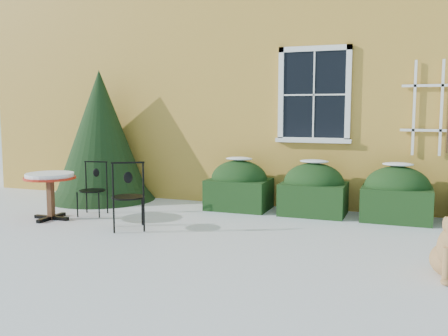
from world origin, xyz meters
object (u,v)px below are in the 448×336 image
at_px(bistro_table, 50,181).
at_px(patio_chair_near, 128,195).
at_px(patio_chair_far, 93,188).
at_px(evergreen_shrub, 101,148).

distance_m(bistro_table, patio_chair_near, 1.52).
bearing_deg(bistro_table, patio_chair_near, -6.32).
relative_size(bistro_table, patio_chair_near, 0.79).
height_order(bistro_table, patio_chair_far, patio_chair_far).
bearing_deg(evergreen_shrub, patio_chair_far, -61.27).
relative_size(patio_chair_near, patio_chair_far, 1.15).
distance_m(bistro_table, patio_chair_far, 0.70).
bearing_deg(evergreen_shrub, patio_chair_near, -47.86).
bearing_deg(evergreen_shrub, bistro_table, -81.20).
distance_m(evergreen_shrub, patio_chair_far, 1.56).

